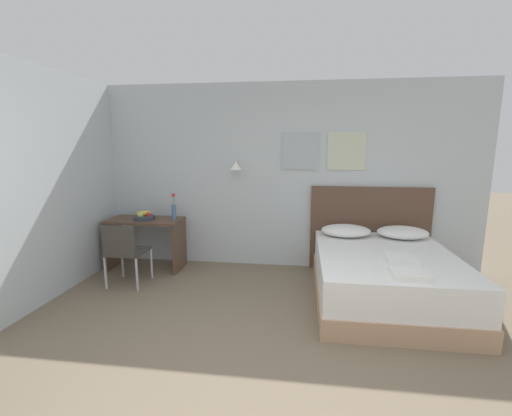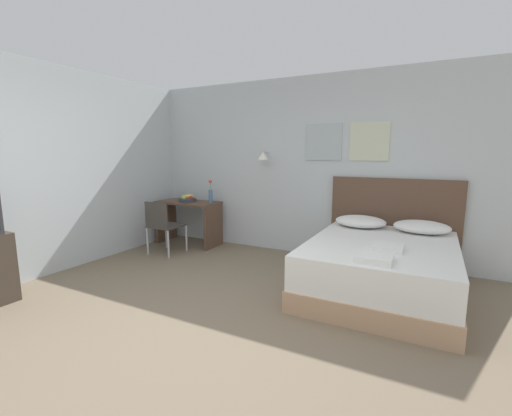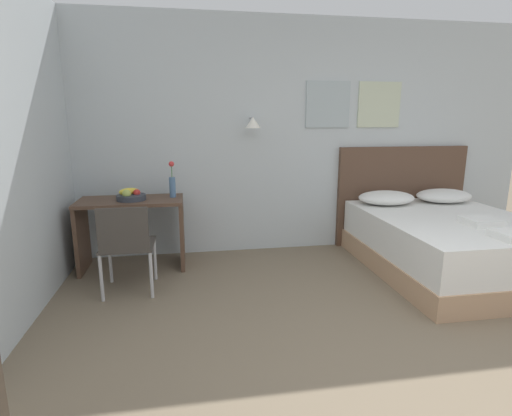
{
  "view_description": "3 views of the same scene",
  "coord_description": "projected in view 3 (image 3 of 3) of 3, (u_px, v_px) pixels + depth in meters",
  "views": [
    {
      "loc": [
        0.38,
        -2.06,
        1.78
      ],
      "look_at": [
        -0.13,
        1.72,
        1.08
      ],
      "focal_mm": 24.0,
      "sensor_mm": 36.0,
      "label": 1
    },
    {
      "loc": [
        1.8,
        -2.04,
        1.55
      ],
      "look_at": [
        -0.26,
        1.91,
        0.83
      ],
      "focal_mm": 24.0,
      "sensor_mm": 36.0,
      "label": 2
    },
    {
      "loc": [
        -1.26,
        -1.67,
        1.55
      ],
      "look_at": [
        -0.68,
        1.75,
        0.76
      ],
      "focal_mm": 28.0,
      "sensor_mm": 36.0,
      "label": 3
    }
  ],
  "objects": [
    {
      "name": "folded_towel_near_foot",
      "position": [
        482.0,
        221.0,
        3.73
      ],
      "size": [
        0.31,
        0.28,
        0.06
      ],
      "color": "white",
      "rests_on": "bed"
    },
    {
      "name": "wall_back",
      "position": [
        297.0,
        137.0,
        4.64
      ],
      "size": [
        5.78,
        0.31,
        2.65
      ],
      "color": "silver",
      "rests_on": "ground_plane"
    },
    {
      "name": "desk",
      "position": [
        132.0,
        221.0,
        4.13
      ],
      "size": [
        1.05,
        0.53,
        0.73
      ],
      "color": "brown",
      "rests_on": "ground_plane"
    },
    {
      "name": "pillow_left",
      "position": [
        386.0,
        198.0,
        4.59
      ],
      "size": [
        0.65,
        0.47,
        0.15
      ],
      "color": "white",
      "rests_on": "bed"
    },
    {
      "name": "pillow_right",
      "position": [
        444.0,
        196.0,
        4.71
      ],
      "size": [
        0.65,
        0.47,
        0.15
      ],
      "color": "white",
      "rests_on": "bed"
    },
    {
      "name": "ground_plane",
      "position": [
        434.0,
        412.0,
        2.15
      ],
      "size": [
        24.0,
        24.0,
        0.0
      ],
      "primitive_type": "plane",
      "color": "#756651"
    },
    {
      "name": "flower_vase",
      "position": [
        172.0,
        183.0,
        4.17
      ],
      "size": [
        0.06,
        0.06,
        0.38
      ],
      "color": "#4C7099",
      "rests_on": "desk"
    },
    {
      "name": "fruit_bowl",
      "position": [
        131.0,
        196.0,
        4.05
      ],
      "size": [
        0.29,
        0.29,
        0.12
      ],
      "color": "#333842",
      "rests_on": "desk"
    },
    {
      "name": "bed",
      "position": [
        450.0,
        245.0,
        4.07
      ],
      "size": [
        1.53,
        1.95,
        0.58
      ],
      "color": "tan",
      "rests_on": "ground_plane"
    },
    {
      "name": "headboard",
      "position": [
        401.0,
        196.0,
        4.96
      ],
      "size": [
        1.65,
        0.06,
        1.21
      ],
      "color": "brown",
      "rests_on": "ground_plane"
    },
    {
      "name": "desk_chair",
      "position": [
        126.0,
        242.0,
        3.49
      ],
      "size": [
        0.46,
        0.46,
        0.82
      ],
      "color": "#3D3833",
      "rests_on": "ground_plane"
    }
  ]
}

